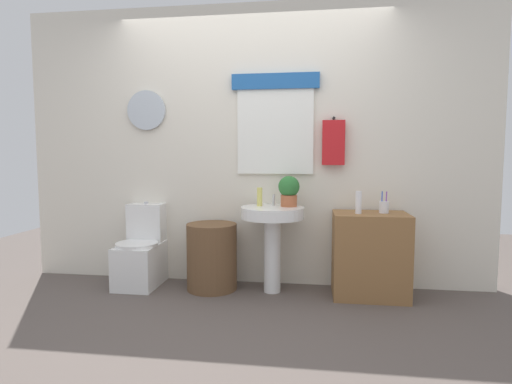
# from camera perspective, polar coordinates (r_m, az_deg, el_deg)

# --- Properties ---
(ground_plane) EXTENTS (8.00, 8.00, 0.00)m
(ground_plane) POSITION_cam_1_polar(r_m,az_deg,el_deg) (3.00, -3.82, -18.70)
(ground_plane) COLOR #564C47
(back_wall) EXTENTS (4.40, 0.18, 2.60)m
(back_wall) POSITION_cam_1_polar(r_m,az_deg,el_deg) (3.87, -0.43, 6.51)
(back_wall) COLOR silver
(back_wall) RESTS_ON ground_plane
(toilet) EXTENTS (0.38, 0.51, 0.77)m
(toilet) POSITION_cam_1_polar(r_m,az_deg,el_deg) (4.01, -15.71, -8.35)
(toilet) COLOR white
(toilet) RESTS_ON ground_plane
(laundry_hamper) EXTENTS (0.45, 0.45, 0.60)m
(laundry_hamper) POSITION_cam_1_polar(r_m,az_deg,el_deg) (3.76, -6.20, -8.95)
(laundry_hamper) COLOR brown
(laundry_hamper) RESTS_ON ground_plane
(pedestal_sink) EXTENTS (0.56, 0.56, 0.76)m
(pedestal_sink) POSITION_cam_1_polar(r_m,az_deg,el_deg) (3.60, 2.30, -4.85)
(pedestal_sink) COLOR white
(pedestal_sink) RESTS_ON ground_plane
(faucet) EXTENTS (0.03, 0.03, 0.10)m
(faucet) POSITION_cam_1_polar(r_m,az_deg,el_deg) (3.69, 2.50, -1.11)
(faucet) COLOR silver
(faucet) RESTS_ON pedestal_sink
(wooden_cabinet) EXTENTS (0.62, 0.44, 0.72)m
(wooden_cabinet) POSITION_cam_1_polar(r_m,az_deg,el_deg) (3.67, 15.64, -8.46)
(wooden_cabinet) COLOR olive
(wooden_cabinet) RESTS_ON ground_plane
(soap_bottle) EXTENTS (0.05, 0.05, 0.17)m
(soap_bottle) POSITION_cam_1_polar(r_m,az_deg,el_deg) (3.63, 0.51, -0.68)
(soap_bottle) COLOR #DBD166
(soap_bottle) RESTS_ON pedestal_sink
(potted_plant) EXTENTS (0.19, 0.19, 0.27)m
(potted_plant) POSITION_cam_1_polar(r_m,az_deg,el_deg) (3.61, 4.62, 0.29)
(potted_plant) COLOR #AD5B38
(potted_plant) RESTS_ON pedestal_sink
(lotion_bottle) EXTENTS (0.05, 0.05, 0.19)m
(lotion_bottle) POSITION_cam_1_polar(r_m,az_deg,el_deg) (3.54, 14.15, -1.42)
(lotion_bottle) COLOR white
(lotion_bottle) RESTS_ON wooden_cabinet
(toothbrush_cup) EXTENTS (0.08, 0.08, 0.19)m
(toothbrush_cup) POSITION_cam_1_polar(r_m,az_deg,el_deg) (3.63, 17.46, -2.00)
(toothbrush_cup) COLOR silver
(toothbrush_cup) RESTS_ON wooden_cabinet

